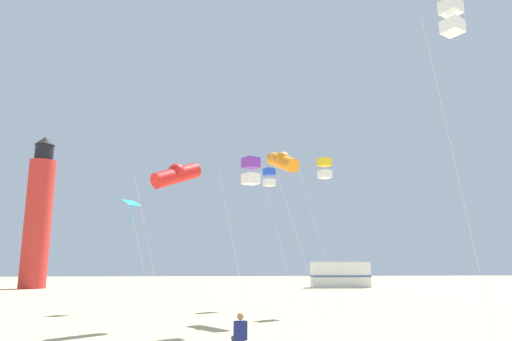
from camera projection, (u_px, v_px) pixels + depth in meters
The scene contains 10 objects.
kite_flyer_standing at pixel (239, 333), 13.15m from camera, with size 0.44×0.56×1.16m.
kite_box_violet at pixel (251, 171), 19.84m from camera, with size 1.77×1.77×6.98m.
kite_diamond_cyan at pixel (132, 206), 27.15m from camera, with size 2.15×2.15×6.24m.
kite_tube_scarlet at pixel (176, 174), 20.69m from camera, with size 3.00×2.97×7.12m.
kite_box_blue at pixel (269, 177), 30.04m from camera, with size 2.22×1.95×8.60m.
kite_box_white at pixel (451, 18), 15.52m from camera, with size 1.41×1.41×11.14m.
kite_tube_orange at pixel (283, 161), 23.74m from camera, with size 2.52×2.98×8.35m.
kite_box_gold at pixel (325, 168), 26.41m from camera, with size 2.02×2.02×8.42m.
lighthouse_distant at pixel (38, 215), 51.42m from camera, with size 2.80×2.80×16.80m.
rv_van_white at pixel (340, 275), 52.37m from camera, with size 6.55×2.66×2.80m.
Camera 1 is at (-2.33, -6.56, 2.49)m, focal length 32.80 mm.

